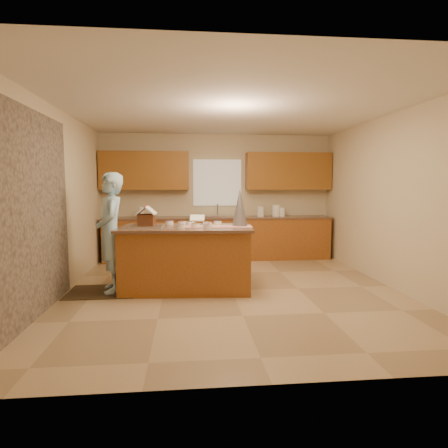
{
  "coord_description": "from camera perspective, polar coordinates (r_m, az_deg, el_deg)",
  "views": [
    {
      "loc": [
        -0.67,
        -5.59,
        1.6
      ],
      "look_at": [
        -0.1,
        0.2,
        1.0
      ],
      "focal_mm": 30.29,
      "sensor_mm": 36.0,
      "label": 1
    }
  ],
  "objects": [
    {
      "name": "floor",
      "position": [
        5.85,
        1.18,
        -9.98
      ],
      "size": [
        5.5,
        5.5,
        0.0
      ],
      "primitive_type": "plane",
      "color": "tan",
      "rests_on": "ground"
    },
    {
      "name": "ceiling",
      "position": [
        5.74,
        1.24,
        16.94
      ],
      "size": [
        5.5,
        5.5,
        0.0
      ],
      "primitive_type": "plane",
      "color": "silver",
      "rests_on": "floor"
    },
    {
      "name": "wall_back",
      "position": [
        8.37,
        -1.04,
        4.19
      ],
      "size": [
        5.5,
        5.5,
        0.0
      ],
      "primitive_type": "plane",
      "color": "beige",
      "rests_on": "floor"
    },
    {
      "name": "wall_front",
      "position": [
        2.93,
        7.65,
        0.89
      ],
      "size": [
        5.5,
        5.5,
        0.0
      ],
      "primitive_type": "plane",
      "color": "beige",
      "rests_on": "floor"
    },
    {
      "name": "wall_left",
      "position": [
        5.89,
        -23.76,
        2.95
      ],
      "size": [
        5.5,
        5.5,
        0.0
      ],
      "primitive_type": "plane",
      "color": "beige",
      "rests_on": "floor"
    },
    {
      "name": "wall_right",
      "position": [
        6.43,
        23.95,
        3.15
      ],
      "size": [
        5.5,
        5.5,
        0.0
      ],
      "primitive_type": "plane",
      "color": "beige",
      "rests_on": "floor"
    },
    {
      "name": "stone_accent",
      "position": [
        5.13,
        -26.26,
        1.36
      ],
      "size": [
        0.0,
        2.5,
        2.5
      ],
      "primitive_type": "plane",
      "rotation": [
        1.57,
        0.0,
        1.57
      ],
      "color": "gray",
      "rests_on": "wall_left"
    },
    {
      "name": "window_curtain",
      "position": [
        8.34,
        -1.03,
        6.24
      ],
      "size": [
        1.05,
        0.03,
        1.0
      ],
      "primitive_type": "cube",
      "color": "white",
      "rests_on": "wall_back"
    },
    {
      "name": "back_counter_base",
      "position": [
        8.15,
        -0.86,
        -2.28
      ],
      "size": [
        4.8,
        0.6,
        0.88
      ],
      "primitive_type": "cube",
      "color": "#9E5A20",
      "rests_on": "floor"
    },
    {
      "name": "back_counter_top",
      "position": [
        8.1,
        -0.86,
        0.94
      ],
      "size": [
        4.85,
        0.63,
        0.04
      ],
      "primitive_type": "cube",
      "color": "brown",
      "rests_on": "back_counter_base"
    },
    {
      "name": "upper_cabinet_left",
      "position": [
        8.21,
        -11.89,
        7.87
      ],
      "size": [
        1.85,
        0.35,
        0.8
      ],
      "primitive_type": "cube",
      "color": "olive",
      "rests_on": "wall_back"
    },
    {
      "name": "upper_cabinet_right",
      "position": [
        8.46,
        9.67,
        7.85
      ],
      "size": [
        1.85,
        0.35,
        0.8
      ],
      "primitive_type": "cube",
      "color": "olive",
      "rests_on": "wall_back"
    },
    {
      "name": "sink",
      "position": [
        8.1,
        -0.86,
        0.87
      ],
      "size": [
        0.7,
        0.45,
        0.12
      ],
      "primitive_type": "cube",
      "color": "silver",
      "rests_on": "back_counter_top"
    },
    {
      "name": "faucet",
      "position": [
        8.27,
        -0.97,
        2.15
      ],
      "size": [
        0.03,
        0.03,
        0.28
      ],
      "primitive_type": "cylinder",
      "color": "silver",
      "rests_on": "back_counter_top"
    },
    {
      "name": "island_base",
      "position": [
        5.84,
        -5.74,
        -5.35
      ],
      "size": [
        1.96,
        1.08,
        0.93
      ],
      "primitive_type": "cube",
      "rotation": [
        0.0,
        0.0,
        -0.07
      ],
      "color": "#9E5A20",
      "rests_on": "floor"
    },
    {
      "name": "island_top",
      "position": [
        5.76,
        -5.79,
        -0.61
      ],
      "size": [
        2.05,
        1.17,
        0.04
      ],
      "primitive_type": "cube",
      "rotation": [
        0.0,
        0.0,
        -0.07
      ],
      "color": "brown",
      "rests_on": "island_base"
    },
    {
      "name": "table_runner",
      "position": [
        5.75,
        -1.05,
        -0.35
      ],
      "size": [
        1.08,
        0.45,
        0.01
      ],
      "primitive_type": "cube",
      "rotation": [
        0.0,
        0.0,
        -0.07
      ],
      "color": "#A71C0B",
      "rests_on": "island_top"
    },
    {
      "name": "baking_tray",
      "position": [
        5.78,
        -11.59,
        -0.34
      ],
      "size": [
        0.51,
        0.39,
        0.03
      ],
      "primitive_type": "cube",
      "rotation": [
        0.0,
        0.0,
        -0.07
      ],
      "color": "silver",
      "rests_on": "island_top"
    },
    {
      "name": "cookbook",
      "position": [
        6.14,
        -4.06,
        0.9
      ],
      "size": [
        0.24,
        0.2,
        0.1
      ],
      "primitive_type": "cube",
      "rotation": [
        -1.13,
        0.0,
        -0.07
      ],
      "color": "white",
      "rests_on": "island_top"
    },
    {
      "name": "tinsel_tree",
      "position": [
        5.79,
        2.39,
        2.54
      ],
      "size": [
        0.25,
        0.25,
        0.58
      ],
      "primitive_type": "cone",
      "rotation": [
        0.0,
        0.0,
        -0.07
      ],
      "color": "#B2B0BD",
      "rests_on": "island_top"
    },
    {
      "name": "rug",
      "position": [
        6.03,
        -16.92,
        -9.71
      ],
      "size": [
        1.21,
        0.79,
        0.01
      ],
      "primitive_type": "cube",
      "color": "black",
      "rests_on": "floor"
    },
    {
      "name": "boy",
      "position": [
        5.84,
        -16.7,
        -1.24
      ],
      "size": [
        0.56,
        0.73,
        1.78
      ],
      "primitive_type": "imported",
      "rotation": [
        0.0,
        0.0,
        -1.34
      ],
      "color": "#A9D7F0",
      "rests_on": "rug"
    },
    {
      "name": "canister_a",
      "position": [
        8.22,
        5.56,
        1.86
      ],
      "size": [
        0.15,
        0.15,
        0.21
      ],
      "primitive_type": "cylinder",
      "color": "white",
      "rests_on": "back_counter_top"
    },
    {
      "name": "canister_b",
      "position": [
        8.29,
        7.86,
        2.0
      ],
      "size": [
        0.17,
        0.17,
        0.25
      ],
      "primitive_type": "cylinder",
      "color": "white",
      "rests_on": "back_counter_top"
    },
    {
      "name": "canister_c",
      "position": [
        8.32,
        8.78,
        1.8
      ],
      "size": [
        0.13,
        0.13,
        0.19
      ],
      "primitive_type": "cylinder",
      "color": "white",
      "rests_on": "back_counter_top"
    },
    {
      "name": "paper_towel",
      "position": [
        8.12,
        -12.43,
        1.77
      ],
      "size": [
        0.1,
        0.1,
        0.23
      ],
      "primitive_type": "cylinder",
      "color": "white",
      "rests_on": "back_counter_top"
    },
    {
      "name": "gingerbread_house",
      "position": [
        5.76,
        -11.61,
        0.89
      ],
      "size": [
        0.31,
        0.32,
        0.3
      ],
      "color": "#552716",
      "rests_on": "baking_tray"
    },
    {
      "name": "candy_bowls",
      "position": [
        5.84,
        -4.6,
        -0.02
      ],
      "size": [
        0.89,
        0.69,
        0.06
      ],
      "color": "green",
      "rests_on": "island_top"
    }
  ]
}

